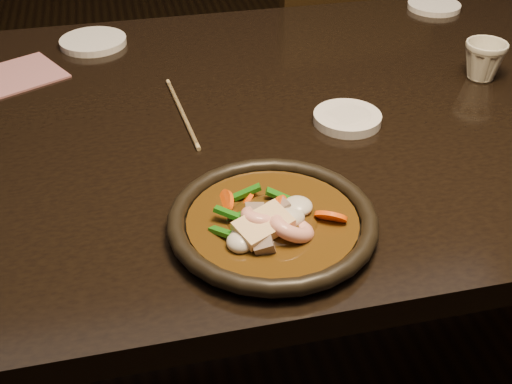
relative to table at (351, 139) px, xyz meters
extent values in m
cube|color=black|center=(0.00, 0.00, -0.67)|extent=(5.00, 6.00, 0.01)
cube|color=black|center=(0.00, 0.00, 0.06)|extent=(1.60, 0.90, 0.04)
cube|color=black|center=(0.20, 0.76, -0.22)|extent=(0.50, 0.50, 0.04)
cylinder|color=black|center=(0.35, 0.96, -0.46)|extent=(0.04, 0.04, 0.43)
cylinder|color=black|center=(0.40, 0.61, -0.46)|extent=(0.04, 0.04, 0.43)
cylinder|color=black|center=(0.00, 0.92, -0.46)|extent=(0.04, 0.04, 0.43)
cylinder|color=black|center=(0.04, 0.56, -0.46)|extent=(0.04, 0.04, 0.43)
cube|color=black|center=(0.23, 0.56, 0.03)|extent=(0.42, 0.09, 0.46)
cylinder|color=black|center=(-0.22, -0.30, 0.08)|extent=(0.24, 0.24, 0.01)
torus|color=black|center=(-0.22, -0.30, 0.09)|extent=(0.26, 0.26, 0.02)
cylinder|color=#3D250B|center=(-0.22, -0.30, 0.09)|extent=(0.21, 0.21, 0.01)
ellipsoid|color=#3D250B|center=(-0.22, -0.30, 0.09)|extent=(0.12, 0.11, 0.03)
torus|color=#FFB6A1|center=(-0.20, -0.33, 0.10)|extent=(0.07, 0.06, 0.04)
torus|color=#FFB6A1|center=(-0.23, -0.31, 0.10)|extent=(0.08, 0.08, 0.04)
cube|color=gray|center=(-0.24, -0.30, 0.11)|extent=(0.03, 0.03, 0.02)
cube|color=gray|center=(-0.21, -0.30, 0.10)|extent=(0.03, 0.03, 0.03)
cube|color=gray|center=(-0.25, -0.32, 0.10)|extent=(0.03, 0.03, 0.03)
cube|color=gray|center=(-0.21, -0.30, 0.10)|extent=(0.04, 0.03, 0.03)
cube|color=gray|center=(-0.24, -0.35, 0.10)|extent=(0.03, 0.03, 0.03)
cube|color=gray|center=(-0.22, -0.30, 0.10)|extent=(0.03, 0.03, 0.03)
cylinder|color=#FF5008|center=(-0.27, -0.26, 0.10)|extent=(0.03, 0.04, 0.04)
cylinder|color=#FF5008|center=(-0.24, -0.25, 0.10)|extent=(0.05, 0.05, 0.04)
cylinder|color=#FF5008|center=(-0.23, -0.30, 0.10)|extent=(0.04, 0.03, 0.03)
cylinder|color=#FF5008|center=(-0.15, -0.32, 0.10)|extent=(0.05, 0.04, 0.04)
cylinder|color=#FF5008|center=(-0.21, -0.30, 0.11)|extent=(0.04, 0.05, 0.04)
cube|color=#1D6513|center=(-0.20, -0.27, 0.11)|extent=(0.04, 0.02, 0.02)
cube|color=#1D6513|center=(-0.28, -0.32, 0.10)|extent=(0.03, 0.04, 0.02)
cube|color=#1D6513|center=(-0.27, -0.29, 0.11)|extent=(0.04, 0.03, 0.01)
cube|color=#1D6513|center=(-0.22, -0.27, 0.10)|extent=(0.03, 0.04, 0.02)
cube|color=#1D6513|center=(-0.26, -0.29, 0.10)|extent=(0.04, 0.03, 0.02)
cube|color=#1D6513|center=(-0.24, -0.25, 0.10)|extent=(0.04, 0.01, 0.02)
ellipsoid|color=beige|center=(-0.19, -0.29, 0.10)|extent=(0.03, 0.03, 0.03)
ellipsoid|color=beige|center=(-0.21, -0.29, 0.10)|extent=(0.03, 0.03, 0.02)
ellipsoid|color=beige|center=(-0.27, -0.34, 0.10)|extent=(0.03, 0.03, 0.02)
ellipsoid|color=beige|center=(-0.19, -0.30, 0.11)|extent=(0.04, 0.04, 0.02)
ellipsoid|color=beige|center=(-0.26, -0.33, 0.10)|extent=(0.03, 0.02, 0.02)
ellipsoid|color=beige|center=(-0.20, -0.31, 0.10)|extent=(0.04, 0.03, 0.02)
cube|color=#F9D294|center=(-0.24, -0.33, 0.11)|extent=(0.08, 0.06, 0.03)
cylinder|color=white|center=(-0.04, -0.07, 0.08)|extent=(0.11, 0.11, 0.01)
cylinder|color=white|center=(-0.42, 0.33, 0.08)|extent=(0.13, 0.13, 0.01)
cylinder|color=white|center=(0.32, 0.37, 0.08)|extent=(0.12, 0.12, 0.01)
imported|color=beige|center=(0.24, 0.03, 0.11)|extent=(0.09, 0.09, 0.07)
cylinder|color=tan|center=(-0.29, 0.01, 0.08)|extent=(0.02, 0.22, 0.01)
cylinder|color=tan|center=(-0.29, 0.02, 0.08)|extent=(0.02, 0.22, 0.01)
cube|color=#A26469|center=(-0.55, 0.22, 0.08)|extent=(0.18, 0.18, 0.00)
camera|label=1|loc=(-0.38, -0.89, 0.58)|focal=45.00mm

